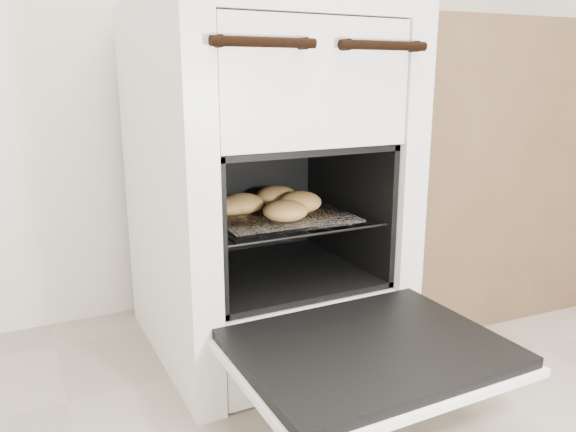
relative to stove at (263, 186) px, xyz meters
name	(u,v)px	position (x,y,z in m)	size (l,w,h in m)	color
stove	(263,186)	(0.00, 0.00, 0.00)	(0.67, 0.74, 1.02)	white
oven_door	(369,352)	(0.00, -0.56, -0.28)	(0.60, 0.47, 0.04)	black
oven_rack	(274,216)	(0.00, -0.07, -0.08)	(0.48, 0.47, 0.01)	black
foil_sheet	(278,215)	(0.00, -0.10, -0.07)	(0.38, 0.33, 0.01)	white
baked_rolls	(267,203)	(-0.02, -0.06, -0.04)	(0.34, 0.34, 0.06)	tan
counter	(463,163)	(0.86, 0.08, 0.00)	(0.99, 0.66, 0.99)	brown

